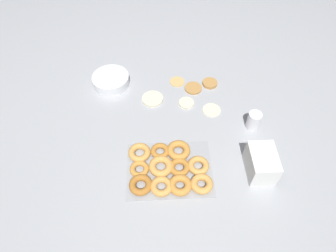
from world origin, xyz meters
The scene contains 11 objects.
ground_plane centered at (0.00, 0.00, 0.00)m, with size 3.00×3.00×0.00m, color #9EA0A5.
pancake_0 centered at (-0.08, 0.12, 0.01)m, with size 0.11×0.11×0.01m, color beige.
pancake_1 centered at (0.06, 0.25, 0.00)m, with size 0.08×0.08×0.01m, color tan.
pancake_2 centered at (0.15, 0.19, 0.01)m, with size 0.10×0.10×0.01m, color #B27F42.
pancake_3 centered at (0.23, 0.03, 0.00)m, with size 0.09×0.09×0.01m, color beige.
pancake_4 centered at (0.10, 0.08, 0.01)m, with size 0.08×0.08×0.01m, color beige.
pancake_5 centered at (0.25, 0.23, 0.01)m, with size 0.08×0.08×0.02m, color #B27F42.
donut_tray centered at (-0.01, -0.32, 0.02)m, with size 0.39×0.29×0.04m.
batter_bowl centered at (-0.31, 0.26, 0.03)m, with size 0.20×0.20×0.05m.
container_stack centered at (0.39, -0.33, 0.06)m, with size 0.11×0.16×0.12m.
paper_cup centered at (0.42, -0.08, 0.05)m, with size 0.06×0.06×0.09m.
Camera 1 is at (-0.05, -0.98, 1.19)m, focal length 32.00 mm.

